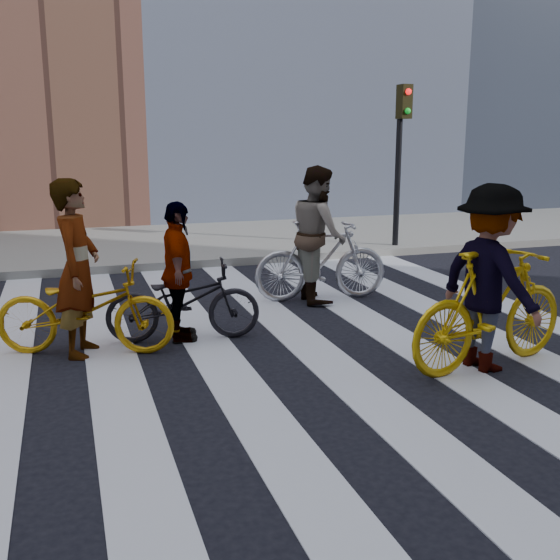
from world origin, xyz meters
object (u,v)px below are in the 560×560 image
traffic_signal (401,139)px  bike_dark_rear (183,301)px  bike_yellow_left (85,309)px  rider_mid (318,234)px  bike_yellow_right (491,309)px  bike_silver_mid (321,260)px  rider_left (77,268)px  rider_rear (178,272)px  rider_right (489,278)px

traffic_signal → bike_dark_rear: (-5.18, -4.42, -1.81)m
traffic_signal → bike_yellow_left: size_ratio=1.70×
rider_mid → bike_yellow_left: bearing=119.2°
bike_yellow_right → bike_dark_rear: (-2.85, 1.92, -0.16)m
bike_yellow_left → bike_silver_mid: bike_silver_mid is taller
bike_silver_mid → bike_yellow_left: bearing=118.9°
bike_dark_rear → rider_left: bearing=104.5°
traffic_signal → bike_silver_mid: 4.61m
rider_mid → rider_rear: 2.59m
bike_silver_mid → rider_left: 3.71m
bike_yellow_left → rider_rear: rider_rear is taller
bike_silver_mid → rider_left: bearing=118.6°
rider_mid → rider_right: (0.61, -3.20, -0.02)m
traffic_signal → rider_right: 6.90m
rider_mid → traffic_signal: bearing=-37.7°
bike_yellow_right → rider_left: bearing=55.1°
bike_yellow_right → rider_mid: rider_mid is taller
traffic_signal → rider_right: size_ratio=1.74×
bike_silver_mid → rider_mid: (-0.05, 0.00, 0.39)m
bike_dark_rear → rider_right: (2.80, -1.92, 0.49)m
bike_dark_rear → rider_rear: size_ratio=1.09×
traffic_signal → bike_silver_mid: size_ratio=1.69×
bike_yellow_right → bike_dark_rear: size_ratio=1.17×
bike_yellow_left → bike_silver_mid: (3.36, 1.43, 0.08)m
bike_silver_mid → rider_right: size_ratio=1.03×
bike_silver_mid → rider_right: rider_right is taller
traffic_signal → rider_right: (-2.37, -6.34, -1.32)m
rider_left → rider_mid: 3.65m
bike_silver_mid → rider_mid: 0.39m
traffic_signal → bike_silver_mid: (-2.93, -3.14, -1.69)m
rider_rear → traffic_signal: bearing=-42.3°
bike_yellow_right → rider_rear: 3.48m
traffic_signal → rider_mid: 4.52m
traffic_signal → bike_dark_rear: 7.05m
bike_yellow_left → rider_rear: bearing=-64.5°
traffic_signal → rider_left: bearing=-144.2°
traffic_signal → bike_silver_mid: traffic_signal is taller
bike_yellow_right → rider_right: rider_right is taller
rider_right → traffic_signal: bearing=-31.7°
bike_silver_mid → bike_yellow_right: bike_yellow_right is taller
rider_right → rider_rear: (-2.85, 1.92, -0.13)m
rider_rear → rider_mid: bearing=-52.8°
bike_silver_mid → bike_dark_rear: 2.59m
bike_dark_rear → rider_left: 1.27m
bike_yellow_left → rider_left: 0.46m
rider_mid → rider_rear: (-2.25, -1.28, -0.16)m
bike_yellow_left → rider_right: rider_right is taller
rider_left → bike_dark_rear: bearing=-65.2°
bike_yellow_left → bike_yellow_right: size_ratio=0.93×
traffic_signal → rider_left: size_ratio=1.72×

